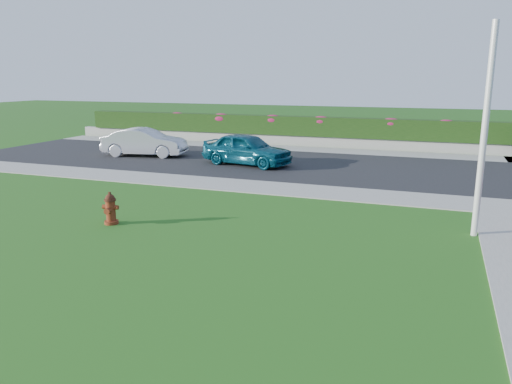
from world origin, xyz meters
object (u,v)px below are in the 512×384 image
at_px(utility_pole, 484,133).
at_px(fire_hydrant, 110,209).
at_px(sedan_teal, 247,149).
at_px(sedan_silver, 145,142).

bearing_deg(utility_pole, fire_hydrant, -165.87).
height_order(fire_hydrant, sedan_teal, sedan_teal).
distance_m(fire_hydrant, utility_pole, 9.94).
distance_m(fire_hydrant, sedan_teal, 9.94).
relative_size(fire_hydrant, sedan_silver, 0.21).
relative_size(sedan_teal, utility_pole, 0.80).
xyz_separation_m(fire_hydrant, sedan_silver, (-5.60, 10.56, 0.31)).
height_order(sedan_silver, utility_pole, utility_pole).
xyz_separation_m(sedan_teal, sedan_silver, (-5.78, 0.62, -0.02)).
xyz_separation_m(fire_hydrant, sedan_teal, (0.18, 9.93, 0.33)).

